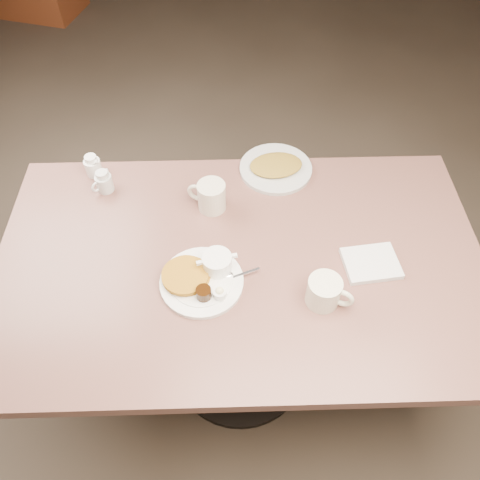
{
  "coord_description": "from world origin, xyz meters",
  "views": [
    {
      "loc": [
        -0.02,
        -0.86,
        1.93
      ],
      "look_at": [
        0.0,
        0.02,
        0.82
      ],
      "focal_mm": 35.73,
      "sensor_mm": 36.0,
      "label": 1
    }
  ],
  "objects_px": {
    "creamer_left": "(104,182)",
    "creamer_right": "(93,166)",
    "diner_table": "(240,289)",
    "main_plate": "(202,276)",
    "coffee_mug_far": "(211,196)",
    "hash_plate": "(276,167)",
    "coffee_mug_near": "(325,292)"
  },
  "relations": [
    {
      "from": "coffee_mug_near",
      "to": "creamer_left",
      "type": "relative_size",
      "value": 1.83
    },
    {
      "from": "main_plate",
      "to": "hash_plate",
      "type": "relative_size",
      "value": 1.09
    },
    {
      "from": "creamer_left",
      "to": "coffee_mug_near",
      "type": "bearing_deg",
      "value": -34.01
    },
    {
      "from": "main_plate",
      "to": "coffee_mug_near",
      "type": "relative_size",
      "value": 2.19
    },
    {
      "from": "coffee_mug_near",
      "to": "hash_plate",
      "type": "xyz_separation_m",
      "value": [
        -0.1,
        0.54,
        -0.03
      ]
    },
    {
      "from": "coffee_mug_far",
      "to": "creamer_left",
      "type": "distance_m",
      "value": 0.37
    },
    {
      "from": "creamer_right",
      "to": "diner_table",
      "type": "bearing_deg",
      "value": -37.83
    },
    {
      "from": "coffee_mug_far",
      "to": "creamer_left",
      "type": "height_order",
      "value": "coffee_mug_far"
    },
    {
      "from": "coffee_mug_far",
      "to": "hash_plate",
      "type": "bearing_deg",
      "value": 36.67
    },
    {
      "from": "main_plate",
      "to": "creamer_left",
      "type": "xyz_separation_m",
      "value": [
        -0.34,
        0.39,
        0.01
      ]
    },
    {
      "from": "creamer_right",
      "to": "main_plate",
      "type": "bearing_deg",
      "value": -49.98
    },
    {
      "from": "coffee_mug_near",
      "to": "coffee_mug_far",
      "type": "bearing_deg",
      "value": 130.86
    },
    {
      "from": "diner_table",
      "to": "main_plate",
      "type": "relative_size",
      "value": 4.68
    },
    {
      "from": "coffee_mug_near",
      "to": "coffee_mug_far",
      "type": "height_order",
      "value": "coffee_mug_far"
    },
    {
      "from": "main_plate",
      "to": "creamer_left",
      "type": "relative_size",
      "value": 4.0
    },
    {
      "from": "diner_table",
      "to": "main_plate",
      "type": "bearing_deg",
      "value": -146.25
    },
    {
      "from": "main_plate",
      "to": "creamer_left",
      "type": "bearing_deg",
      "value": 131.52
    },
    {
      "from": "coffee_mug_far",
      "to": "hash_plate",
      "type": "xyz_separation_m",
      "value": [
        0.23,
        0.17,
        -0.04
      ]
    },
    {
      "from": "diner_table",
      "to": "creamer_right",
      "type": "distance_m",
      "value": 0.67
    },
    {
      "from": "creamer_left",
      "to": "creamer_right",
      "type": "distance_m",
      "value": 0.09
    },
    {
      "from": "creamer_right",
      "to": "coffee_mug_far",
      "type": "bearing_deg",
      "value": -22.39
    },
    {
      "from": "creamer_left",
      "to": "hash_plate",
      "type": "height_order",
      "value": "creamer_left"
    },
    {
      "from": "main_plate",
      "to": "hash_plate",
      "type": "distance_m",
      "value": 0.53
    },
    {
      "from": "creamer_right",
      "to": "hash_plate",
      "type": "relative_size",
      "value": 0.27
    },
    {
      "from": "coffee_mug_far",
      "to": "creamer_left",
      "type": "bearing_deg",
      "value": 166.12
    },
    {
      "from": "coffee_mug_near",
      "to": "creamer_right",
      "type": "xyz_separation_m",
      "value": [
        -0.74,
        0.54,
        -0.01
      ]
    },
    {
      "from": "diner_table",
      "to": "creamer_left",
      "type": "xyz_separation_m",
      "value": [
        -0.45,
        0.31,
        0.21
      ]
    },
    {
      "from": "coffee_mug_near",
      "to": "hash_plate",
      "type": "bearing_deg",
      "value": 99.96
    },
    {
      "from": "creamer_left",
      "to": "hash_plate",
      "type": "distance_m",
      "value": 0.6
    },
    {
      "from": "creamer_left",
      "to": "creamer_right",
      "type": "bearing_deg",
      "value": 121.9
    },
    {
      "from": "coffee_mug_near",
      "to": "creamer_right",
      "type": "bearing_deg",
      "value": 143.57
    },
    {
      "from": "coffee_mug_near",
      "to": "creamer_right",
      "type": "distance_m",
      "value": 0.91
    }
  ]
}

